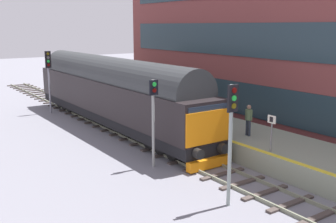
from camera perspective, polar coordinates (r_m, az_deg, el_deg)
The scene contains 10 objects.
ground_plane at distance 22.71m, azimuth -1.02°, elevation -5.11°, with size 140.00×140.00×0.00m, color slate.
track_main at distance 22.69m, azimuth -1.02°, elevation -4.98°, with size 2.50×60.00×0.15m.
station_platform at distance 24.66m, azimuth 5.97°, elevation -2.58°, with size 4.00×44.00×1.01m.
station_building at distance 26.44m, azimuth 19.60°, elevation 13.06°, with size 5.47×33.75×14.96m.
diesel_locomotive at distance 27.16m, azimuth -7.95°, elevation 3.00°, with size 2.74×20.34×4.68m.
signal_post_near at distance 14.93m, azimuth 8.84°, elevation -2.55°, with size 0.44×0.22×4.62m.
signal_post_mid at distance 19.06m, azimuth -2.06°, elevation -0.24°, with size 0.44×0.22×4.22m.
signal_post_far at distance 32.36m, azimuth -16.41°, elevation 5.19°, with size 0.44×0.22×4.80m.
platform_number_sign at distance 19.00m, azimuth 14.34°, elevation -2.18°, with size 0.10×0.44×1.70m.
waiting_passenger at distance 21.55m, azimuth 11.25°, elevation -0.80°, with size 0.36×0.51×1.64m.
Camera 1 is at (-11.97, -18.11, 6.67)m, focal length 43.40 mm.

